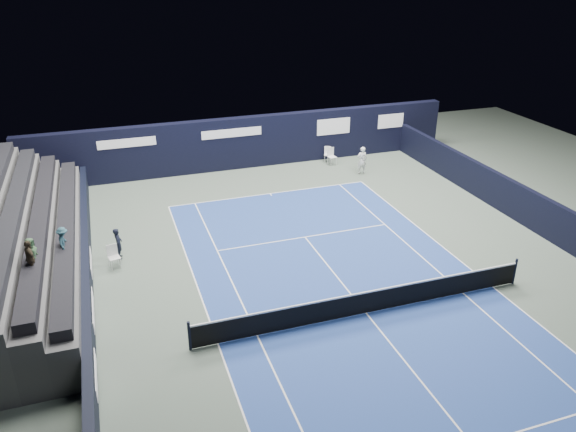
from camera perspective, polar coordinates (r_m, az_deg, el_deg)
name	(u,v)px	position (r m, az deg, el deg)	size (l,w,h in m)	color
ground	(344,285)	(22.36, 5.69, -7.04)	(48.00, 48.00, 0.00)	#4B594F
court_surface	(366,313)	(20.86, 7.95, -9.76)	(10.97, 23.77, 0.01)	navy
enclosure_wall_right	(504,194)	(30.23, 21.06, 2.10)	(0.30, 22.00, 1.80)	black
folding_chair_back_a	(328,151)	(35.51, 4.05, 6.58)	(0.54, 0.56, 0.94)	white
folding_chair_back_b	(331,155)	(34.94, 4.44, 6.20)	(0.53, 0.52, 1.05)	white
line_judge_chair	(113,255)	(24.32, -17.32, -3.77)	(0.53, 0.52, 1.01)	silver
line_judge	(118,243)	(24.91, -16.86, -2.68)	(0.50, 0.33, 1.38)	black
court_markings	(366,313)	(20.86, 7.95, -9.75)	(11.03, 23.83, 0.00)	white
tennis_net	(367,302)	(20.58, 8.03, -8.60)	(12.90, 0.10, 1.10)	black
back_sponsor_wall	(247,142)	(34.25, -4.16, 7.50)	(26.00, 0.63, 3.10)	black
side_barrier_left	(87,263)	(23.94, -19.77, -4.54)	(0.33, 22.00, 1.20)	black
tennis_player	(362,160)	(33.55, 7.52, 5.65)	(0.61, 0.82, 1.63)	white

